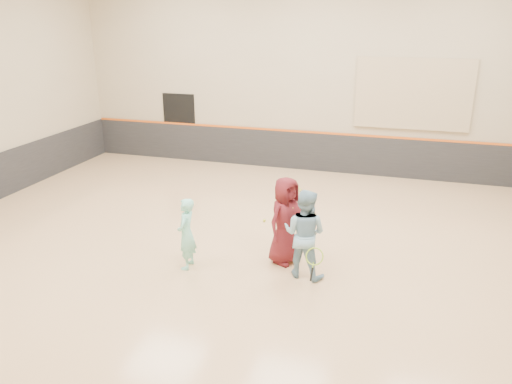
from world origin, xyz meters
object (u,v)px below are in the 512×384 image
(instructor, at_px, (304,234))
(young_man, at_px, (286,220))
(girl, at_px, (186,234))
(spare_racket, at_px, (296,188))

(instructor, xyz_separation_m, young_man, (-0.46, 0.45, 0.03))
(young_man, bearing_deg, instructor, -105.51)
(girl, relative_size, spare_racket, 2.27)
(girl, distance_m, spare_racket, 5.19)
(instructor, bearing_deg, girl, 19.34)
(instructor, xyz_separation_m, spare_racket, (-1.16, 4.71, -0.80))
(instructor, relative_size, spare_racket, 2.74)
(girl, xyz_separation_m, instructor, (2.20, 0.33, 0.14))
(girl, distance_m, young_man, 1.92)
(spare_racket, bearing_deg, girl, -101.66)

